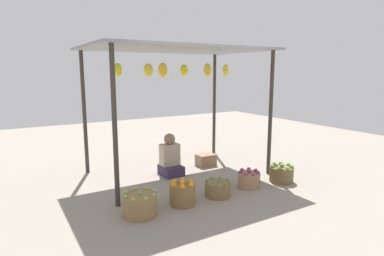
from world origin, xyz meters
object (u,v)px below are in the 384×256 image
at_px(wooden_crate_near_vendor, 206,160).
at_px(vendor_person, 170,159).
at_px(basket_purple_onions, 249,180).
at_px(basket_green_apples, 281,174).
at_px(basket_green_chilies, 218,189).
at_px(basket_limes, 140,205).
at_px(basket_oranges, 183,194).

bearing_deg(wooden_crate_near_vendor, vendor_person, -170.38).
xyz_separation_m(basket_purple_onions, basket_green_apples, (0.69, -0.07, 0.01)).
xyz_separation_m(basket_green_chilies, wooden_crate_near_vendor, (0.75, 1.48, 0.00)).
xyz_separation_m(basket_limes, basket_purple_onions, (1.96, 0.07, -0.02)).
bearing_deg(basket_limes, basket_purple_onions, 2.19).
distance_m(basket_limes, basket_purple_onions, 1.96).
relative_size(basket_limes, wooden_crate_near_vendor, 1.22).
relative_size(basket_limes, basket_purple_onions, 1.23).
relative_size(vendor_person, basket_oranges, 2.06).
bearing_deg(basket_limes, wooden_crate_near_vendor, 36.41).
relative_size(basket_oranges, basket_purple_onions, 1.03).
bearing_deg(basket_limes, vendor_person, 49.74).
bearing_deg(vendor_person, wooden_crate_near_vendor, 9.62).
bearing_deg(wooden_crate_near_vendor, basket_oranges, -132.98).
bearing_deg(basket_oranges, basket_limes, -177.39).
bearing_deg(basket_purple_onions, basket_limes, -177.81).
distance_m(basket_green_chilies, basket_purple_onions, 0.67).
distance_m(vendor_person, basket_oranges, 1.42).
bearing_deg(basket_purple_onions, vendor_person, 122.28).
height_order(basket_purple_onions, basket_green_apples, basket_green_apples).
distance_m(basket_green_chilies, basket_green_apples, 1.35).
bearing_deg(wooden_crate_near_vendor, basket_green_chilies, -116.97).
bearing_deg(basket_oranges, basket_purple_onions, 1.97).
height_order(basket_limes, wooden_crate_near_vendor, basket_limes).
bearing_deg(vendor_person, basket_green_chilies, -83.85).
bearing_deg(vendor_person, basket_oranges, -109.93).
xyz_separation_m(basket_green_chilies, basket_green_apples, (1.35, -0.02, 0.03)).
distance_m(basket_oranges, basket_green_apples, 1.98).
xyz_separation_m(basket_green_chilies, basket_purple_onions, (0.67, 0.05, 0.02)).
bearing_deg(basket_green_chilies, basket_green_apples, -0.84).
bearing_deg(basket_limes, basket_oranges, 2.61).
relative_size(basket_limes, basket_oranges, 1.20).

